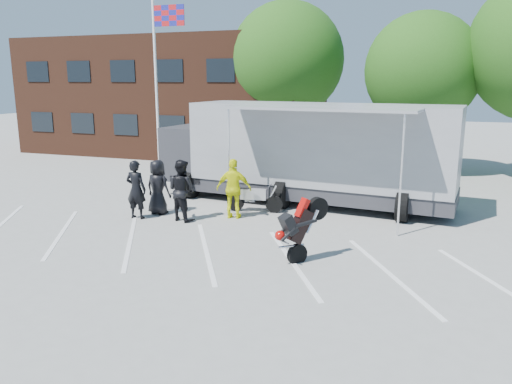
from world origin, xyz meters
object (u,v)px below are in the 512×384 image
Objects in this scene: tree_mid at (422,71)px; spectator_hivis at (234,189)px; transporter_truck at (306,203)px; spectator_leather_b at (136,190)px; tree_left at (287,60)px; spectator_leather_a at (158,187)px; stunt_bike_rider at (314,258)px; spectator_leather_c at (182,190)px; parked_motorcycle at (255,212)px; flagpole at (160,68)px.

spectator_hivis is (-5.33, -10.70, -3.95)m from tree_mid.
transporter_truck is 5.91× the size of spectator_leather_b.
tree_left is 4.42× the size of spectator_leather_b.
tree_left is 12.98m from spectator_leather_a.
tree_left is at bearing -86.73° from spectator_leather_a.
tree_mid is 4.25× the size of stunt_bike_rider.
tree_left reaches higher than spectator_leather_c.
transporter_truck reaches higher than parked_motorcycle.
tree_left is at bearing 148.99° from stunt_bike_rider.
parked_motorcycle is at bearing -79.18° from tree_left.
tree_mid reaches higher than spectator_leather_a.
stunt_bike_rider is 0.91× the size of spectator_hivis.
spectator_leather_b is (-6.45, 1.79, 0.98)m from stunt_bike_rider.
tree_mid is 14.23m from spectator_leather_a.
spectator_leather_b reaches higher than transporter_truck.
parked_motorcycle is 4.12m from spectator_leather_b.
tree_left is at bearing -96.18° from spectator_leather_b.
transporter_truck is (-3.57, -7.82, -4.94)m from tree_mid.
spectator_leather_c reaches higher than spectator_leather_b.
tree_left is 12.67m from spectator_hivis.
spectator_leather_a is 0.93× the size of spectator_leather_c.
spectator_hivis is (5.91, -5.70, -4.06)m from flagpole.
tree_left reaches higher than transporter_truck.
spectator_leather_c reaches higher than parked_motorcycle.
spectator_leather_a is 1.21m from spectator_leather_c.
transporter_truck is at bearing -68.78° from tree_left.
parked_motorcycle is 4.95m from stunt_bike_rider.
parked_motorcycle is 2.79m from spectator_leather_c.
transporter_truck is at bearing -114.60° from spectator_leather_c.
tree_left is 4.78× the size of stunt_bike_rider.
spectator_leather_c is at bearing -126.31° from transporter_truck.
tree_left is 12.24m from parked_motorcycle.
flagpole is 9.34m from parked_motorcycle.
spectator_leather_c is (4.41, -6.50, -4.05)m from flagpole.
tree_mid reaches higher than spectator_hivis.
flagpole is 13.67m from stunt_bike_rider.
transporter_truck is at bearing -135.54° from spectator_leather_a.
parked_motorcycle is (6.29, -4.71, -5.05)m from flagpole.
stunt_bike_rider is 4.60m from spectator_hivis.
transporter_truck is 6.02m from stunt_bike_rider.
spectator_leather_a is at bearing -117.68° from spectator_leather_b.
spectator_leather_c is 1.70m from spectator_hivis.
spectator_leather_c is (-6.84, -11.50, -3.94)m from tree_mid.
spectator_leather_c is (-3.26, -3.68, 1.01)m from transporter_truck.
tree_mid is 3.93× the size of spectator_leather_b.
spectator_hivis is at bearing -159.79° from spectator_leather_b.
spectator_leather_b is (-4.78, -4.00, 0.98)m from transporter_truck.
spectator_leather_c is at bearing -163.41° from stunt_bike_rider.
spectator_hivis is at bearing 179.41° from stunt_bike_rider.
tree_left is at bearing 171.87° from tree_mid.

